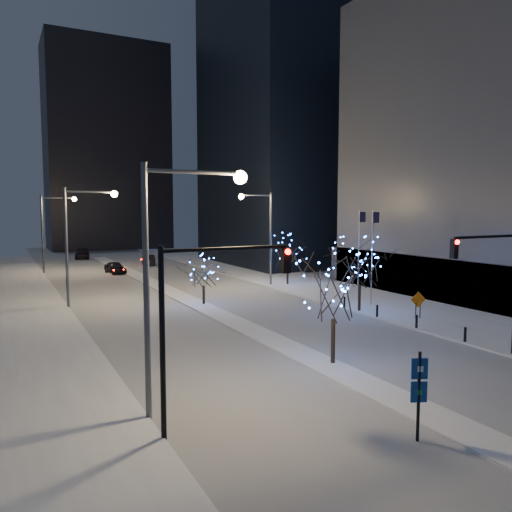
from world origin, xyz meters
TOP-DOWN VIEW (x-y plane):
  - ground at (0.00, 0.00)m, footprint 160.00×160.00m
  - road at (0.00, 35.00)m, footprint 20.00×130.00m
  - median at (0.00, 30.00)m, footprint 2.00×80.00m
  - east_sidewalk at (15.00, 20.00)m, footprint 10.00×90.00m
  - west_sidewalk at (-14.00, 20.00)m, footprint 8.00×90.00m
  - plinth at (34.00, 18.00)m, footprint 30.00×24.00m
  - horizon_block at (6.00, 92.00)m, footprint 24.00×14.00m
  - street_lamp_w_near at (-8.94, 2.00)m, footprint 4.40×0.56m
  - street_lamp_w_mid at (-8.94, 27.00)m, footprint 4.40×0.56m
  - street_lamp_w_far at (-8.94, 52.00)m, footprint 4.40×0.56m
  - street_lamp_east at (10.08, 30.00)m, footprint 3.90×0.56m
  - traffic_signal_west at (-8.44, -0.00)m, footprint 5.26×0.43m
  - traffic_signal_east at (8.94, 1.00)m, footprint 5.26×0.43m
  - flagpoles at (13.37, 17.25)m, footprint 1.35×2.60m
  - bollards at (10.20, 10.00)m, footprint 0.16×12.16m
  - car_near at (-1.79, 48.18)m, footprint 2.36×4.71m
  - car_mid at (4.58, 55.75)m, footprint 2.36×4.88m
  - car_far at (-2.70, 70.07)m, footprint 3.13×5.82m
  - holiday_tree_median_near at (0.50, 4.30)m, footprint 6.05×6.05m
  - holiday_tree_median_far at (0.50, 22.95)m, footprint 3.23×3.23m
  - holiday_tree_plaza_near at (10.50, 14.47)m, footprint 6.13×6.13m
  - holiday_tree_plaza_far at (12.74, 29.36)m, footprint 4.91×4.91m
  - wayfinding_sign at (-2.00, -4.19)m, footprint 0.56×0.30m
  - construction_sign at (12.58, 10.24)m, footprint 1.20×0.30m

SIDE VIEW (x-z plane):
  - ground at x=0.00m, z-range 0.00..0.00m
  - road at x=0.00m, z-range 0.00..0.02m
  - median at x=0.00m, z-range 0.00..0.15m
  - east_sidewalk at x=15.00m, z-range 0.00..0.15m
  - west_sidewalk at x=-14.00m, z-range 0.00..0.15m
  - bollards at x=10.20m, z-range 0.15..1.05m
  - car_near at x=-1.79m, z-range 0.00..1.54m
  - car_mid at x=4.58m, z-range 0.00..1.54m
  - car_far at x=-2.70m, z-range 0.00..1.60m
  - construction_sign at x=12.58m, z-range 0.35..2.36m
  - plinth at x=34.00m, z-range 0.00..4.00m
  - wayfinding_sign at x=-2.00m, z-range 0.37..3.64m
  - holiday_tree_median_far at x=0.50m, z-range 0.81..5.03m
  - holiday_tree_plaza_far at x=12.74m, z-range 0.91..6.68m
  - holiday_tree_plaza_near at x=10.50m, z-range 1.01..6.89m
  - holiday_tree_median_near at x=0.50m, z-range 1.14..7.42m
  - traffic_signal_west at x=-8.44m, z-range 1.26..8.26m
  - traffic_signal_east at x=8.94m, z-range 1.26..8.26m
  - flagpoles at x=13.37m, z-range 0.80..8.80m
  - street_lamp_east at x=10.08m, z-range 1.45..11.45m
  - street_lamp_w_near at x=-8.94m, z-range 1.50..11.50m
  - street_lamp_w_mid at x=-8.94m, z-range 1.50..11.50m
  - street_lamp_w_far at x=-8.94m, z-range 1.50..11.50m
  - horizon_block at x=6.00m, z-range 0.00..42.00m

